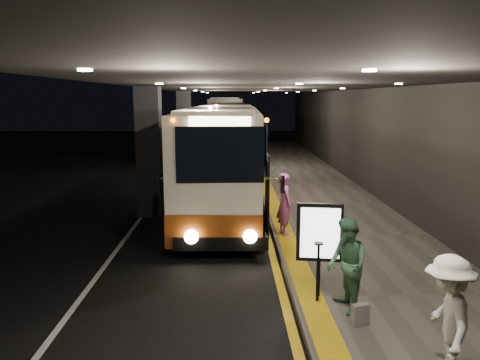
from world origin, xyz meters
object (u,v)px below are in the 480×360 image
object	(u,v)px
passenger_waiting_green	(347,265)
stanchion_post	(318,273)
passenger_waiting_white	(447,319)
coach_third	(229,122)
bag_polka	(360,315)
coach_second	(225,133)
coach_main	(224,162)
passenger_boarding	(284,204)
info_sign	(320,234)

from	to	relation	value
passenger_waiting_green	stanchion_post	distance (m)	0.67
stanchion_post	passenger_waiting_white	bearing A→B (deg)	-63.45
coach_third	bag_polka	size ratio (longest dim) A/B	32.97
bag_polka	coach_second	bearing A→B (deg)	96.23
coach_main	coach_third	world-z (taller)	coach_third
passenger_boarding	info_sign	distance (m)	4.25
stanchion_post	coach_third	bearing A→B (deg)	93.31
passenger_boarding	stanchion_post	xyz separation A→B (m)	(0.14, -4.48, -0.31)
coach_third	bag_polka	distance (m)	33.72
passenger_waiting_white	info_sign	world-z (taller)	info_sign
passenger_boarding	stanchion_post	distance (m)	4.49
passenger_waiting_white	passenger_boarding	bearing A→B (deg)	-156.49
info_sign	coach_main	bearing A→B (deg)	112.32
coach_second	coach_third	bearing A→B (deg)	85.85
passenger_waiting_white	stanchion_post	world-z (taller)	passenger_waiting_white
passenger_waiting_green	info_sign	size ratio (longest dim) A/B	0.93
passenger_boarding	passenger_waiting_green	world-z (taller)	passenger_boarding
passenger_waiting_green	passenger_waiting_white	size ratio (longest dim) A/B	0.97
stanchion_post	info_sign	bearing A→B (deg)	77.23
coach_second	info_sign	xyz separation A→B (m)	(2.12, -22.92, -0.27)
coach_second	passenger_boarding	xyz separation A→B (m)	(1.92, -18.69, -0.65)
passenger_boarding	passenger_waiting_green	size ratio (longest dim) A/B	1.02
passenger_waiting_white	bag_polka	xyz separation A→B (m)	(-0.72, 1.62, -0.72)
coach_third	stanchion_post	xyz separation A→B (m)	(1.89, -32.63, -1.15)
coach_main	passenger_boarding	xyz separation A→B (m)	(1.78, -3.69, -0.69)
passenger_boarding	passenger_waiting_white	world-z (taller)	passenger_waiting_white
passenger_waiting_green	coach_second	bearing A→B (deg)	178.15
coach_main	passenger_waiting_green	distance (m)	8.92
passenger_waiting_green	info_sign	distance (m)	0.85
coach_third	info_sign	world-z (taller)	coach_third
coach_third	bag_polka	bearing A→B (deg)	-83.60
passenger_boarding	bag_polka	bearing A→B (deg)	172.36
passenger_waiting_white	stanchion_post	xyz separation A→B (m)	(-1.29, 2.58, -0.33)
stanchion_post	coach_main	bearing A→B (deg)	103.21
coach_main	bag_polka	bearing A→B (deg)	-73.05
info_sign	coach_third	bearing A→B (deg)	101.76
coach_second	bag_polka	size ratio (longest dim) A/B	29.81
coach_third	stanchion_post	world-z (taller)	coach_third
coach_main	passenger_waiting_green	bearing A→B (deg)	-72.88
coach_third	stanchion_post	distance (m)	32.70
coach_main	stanchion_post	xyz separation A→B (m)	(1.92, -8.17, -1.00)
bag_polka	stanchion_post	bearing A→B (deg)	120.55
passenger_waiting_green	info_sign	world-z (taller)	info_sign
coach_second	info_sign	distance (m)	23.02
coach_third	passenger_boarding	distance (m)	28.21
passenger_waiting_white	coach_second	bearing A→B (deg)	-160.55
stanchion_post	coach_second	bearing A→B (deg)	95.09
passenger_boarding	coach_second	bearing A→B (deg)	-9.23
info_sign	stanchion_post	size ratio (longest dim) A/B	1.62
coach_third	passenger_boarding	xyz separation A→B (m)	(1.74, -28.15, -0.83)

